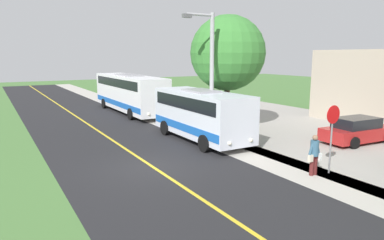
# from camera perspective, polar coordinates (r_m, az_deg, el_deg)

# --- Properties ---
(ground_plane) EXTENTS (120.00, 120.00, 0.00)m
(ground_plane) POSITION_cam_1_polar(r_m,az_deg,el_deg) (15.90, -6.46, -7.52)
(ground_plane) COLOR #477238
(road_surface) EXTENTS (8.00, 100.00, 0.01)m
(road_surface) POSITION_cam_1_polar(r_m,az_deg,el_deg) (15.90, -6.46, -7.51)
(road_surface) COLOR black
(road_surface) RESTS_ON ground
(sidewalk) EXTENTS (2.40, 100.00, 0.01)m
(sidewalk) POSITION_cam_1_polar(r_m,az_deg,el_deg) (18.51, 8.49, -4.98)
(sidewalk) COLOR #B2ADA3
(sidewalk) RESTS_ON ground
(parking_lot_surface) EXTENTS (14.00, 36.00, 0.01)m
(parking_lot_surface) POSITION_cam_1_polar(r_m,az_deg,el_deg) (21.95, 28.51, -3.72)
(parking_lot_surface) COLOR #9E9991
(parking_lot_surface) RESTS_ON ground
(road_centre_line) EXTENTS (0.16, 100.00, 0.00)m
(road_centre_line) POSITION_cam_1_polar(r_m,az_deg,el_deg) (15.90, -6.46, -7.49)
(road_centre_line) COLOR gold
(road_centre_line) RESTS_ON ground
(shuttle_bus_front) EXTENTS (2.65, 7.51, 2.96)m
(shuttle_bus_front) POSITION_cam_1_polar(r_m,az_deg,el_deg) (20.32, 1.46, 1.19)
(shuttle_bus_front) COLOR silver
(shuttle_bus_front) RESTS_ON ground
(transit_bus_rear) EXTENTS (2.72, 11.49, 3.30)m
(transit_bus_rear) POSITION_cam_1_polar(r_m,az_deg,el_deg) (30.95, -10.12, 4.54)
(transit_bus_rear) COLOR white
(transit_bus_rear) RESTS_ON ground
(pedestrian_with_bags) EXTENTS (0.72, 0.34, 1.70)m
(pedestrian_with_bags) POSITION_cam_1_polar(r_m,az_deg,el_deg) (15.32, 19.20, -5.19)
(pedestrian_with_bags) COLOR #4C1919
(pedestrian_with_bags) RESTS_ON ground
(stop_sign) EXTENTS (0.76, 0.07, 2.88)m
(stop_sign) POSITION_cam_1_polar(r_m,az_deg,el_deg) (15.59, 21.77, -1.12)
(stop_sign) COLOR slate
(stop_sign) RESTS_ON ground
(street_light_pole) EXTENTS (1.97, 0.24, 7.19)m
(street_light_pole) POSITION_cam_1_polar(r_m,az_deg,el_deg) (19.98, 2.90, 7.86)
(street_light_pole) COLOR #9E9EA3
(street_light_pole) RESTS_ON ground
(parked_car_near) EXTENTS (4.52, 2.26, 1.45)m
(parked_car_near) POSITION_cam_1_polar(r_m,az_deg,el_deg) (22.05, 25.25, -1.56)
(parked_car_near) COLOR #A51E1E
(parked_car_near) RESTS_ON ground
(tree_curbside) EXTENTS (4.79, 4.79, 7.43)m
(tree_curbside) POSITION_cam_1_polar(r_m,az_deg,el_deg) (22.90, 5.81, 10.72)
(tree_curbside) COLOR #4C3826
(tree_curbside) RESTS_ON ground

